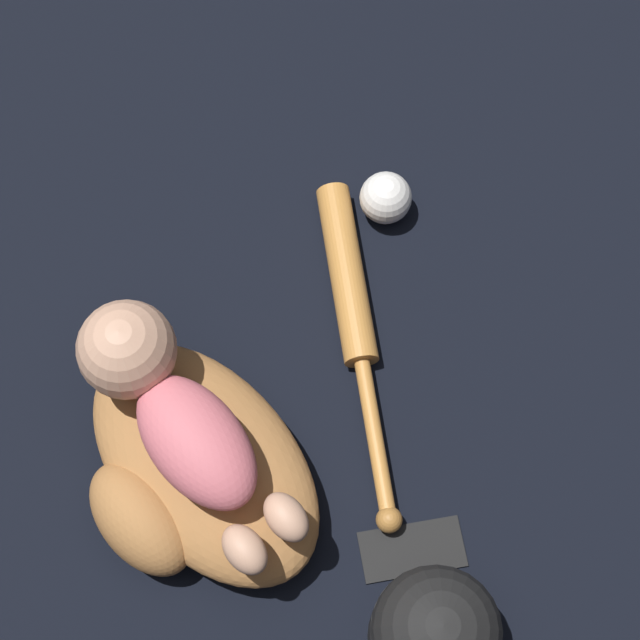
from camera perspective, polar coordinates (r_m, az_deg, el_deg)
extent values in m
plane|color=black|center=(1.39, -6.52, -8.48)|extent=(6.00, 6.00, 0.00)
ellipsoid|color=#A8703D|center=(1.34, -6.14, -7.55)|extent=(0.37, 0.24, 0.10)
ellipsoid|color=#A8703D|center=(1.34, -9.66, -10.26)|extent=(0.17, 0.11, 0.10)
ellipsoid|color=#D16670|center=(1.25, -6.56, -6.53)|extent=(0.20, 0.13, 0.08)
sphere|color=tan|center=(1.28, -10.26, -1.56)|extent=(0.12, 0.12, 0.12)
ellipsoid|color=tan|center=(1.24, -4.04, -12.11)|extent=(0.07, 0.05, 0.04)
ellipsoid|color=tan|center=(1.25, -1.82, -10.46)|extent=(0.07, 0.05, 0.04)
cylinder|color=#C6843D|center=(1.45, 1.44, 2.50)|extent=(0.24, 0.19, 0.05)
cylinder|color=#C6843D|center=(1.37, 2.96, -6.33)|extent=(0.18, 0.14, 0.02)
sphere|color=#A97034|center=(1.35, 3.71, -10.59)|extent=(0.03, 0.03, 0.03)
sphere|color=white|center=(1.49, 3.52, 6.52)|extent=(0.07, 0.07, 0.07)
cylinder|color=black|center=(1.32, 6.05, -16.38)|extent=(0.15, 0.15, 0.08)
sphere|color=black|center=(1.28, 6.23, -16.21)|extent=(0.15, 0.15, 0.15)
cube|color=black|center=(1.36, 4.94, -12.08)|extent=(0.13, 0.14, 0.01)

